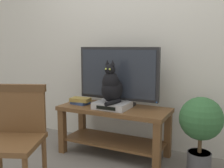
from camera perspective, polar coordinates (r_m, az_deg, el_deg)
back_wall at (r=3.14m, az=5.56°, el=12.01°), size 7.00×0.12×2.80m
tv_stand at (r=2.86m, az=0.45°, el=-8.30°), size 1.20×0.51×0.54m
tv at (r=2.85m, az=1.34°, el=1.87°), size 0.93×0.20×0.65m
media_box at (r=2.76m, az=0.05°, el=-4.69°), size 0.36×0.30×0.07m
cat at (r=2.71m, az=-0.08°, el=-0.57°), size 0.21×0.38×0.45m
wooden_chair at (r=2.23m, az=-20.76°, el=-9.75°), size 0.59×0.59×0.89m
book_stack at (r=2.98m, az=-7.00°, el=-3.71°), size 0.23×0.17×0.07m
potted_plant at (r=2.55m, az=18.99°, el=-8.57°), size 0.40×0.40×0.74m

